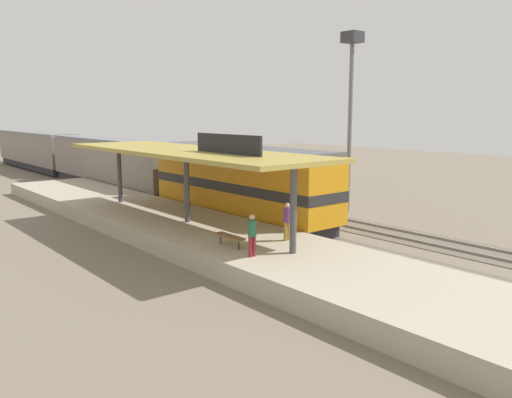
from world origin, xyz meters
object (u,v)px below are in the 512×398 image
object	(u,v)px
person_waiting	(287,220)
passenger_carriage_rear	(36,150)
person_walking	(186,193)
person_boarding	(252,233)
locomotive	(240,183)
platform_bench	(229,237)
light_mast	(351,84)
passenger_carriage_front	(112,163)

from	to	relation	value
person_waiting	passenger_carriage_rear	bearing A→B (deg)	85.90
person_walking	person_boarding	xyz separation A→B (m)	(-3.61, -10.57, 0.00)
locomotive	person_boarding	xyz separation A→B (m)	(-6.21, -8.76, -0.56)
locomotive	person_walking	world-z (taller)	locomotive
platform_bench	person_boarding	world-z (taller)	person_boarding
passenger_carriage_rear	light_mast	distance (m)	41.82
platform_bench	light_mast	xyz separation A→B (m)	(13.80, 5.13, 7.05)
platform_bench	person_walking	xyz separation A→B (m)	(3.39, 8.78, 0.51)
passenger_carriage_front	person_waiting	bearing A→B (deg)	-97.39
platform_bench	person_boarding	xyz separation A→B (m)	(-0.21, -1.79, 0.51)
locomotive	platform_bench	bearing A→B (deg)	-130.72
passenger_carriage_front	person_walking	world-z (taller)	passenger_carriage_front
light_mast	person_walking	bearing A→B (deg)	160.67
platform_bench	person_walking	distance (m)	9.43
person_boarding	platform_bench	bearing A→B (deg)	83.16
light_mast	person_waiting	world-z (taller)	light_mast
passenger_carriage_front	person_waiting	distance (m)	25.94
locomotive	person_boarding	distance (m)	10.75
locomotive	person_waiting	distance (m)	8.42
passenger_carriage_rear	person_waiting	bearing A→B (deg)	-94.10
person_walking	passenger_carriage_front	bearing A→B (deg)	80.84
passenger_carriage_rear	light_mast	size ratio (longest dim) A/B	1.71
platform_bench	passenger_carriage_rear	size ratio (longest dim) A/B	0.08
light_mast	person_boarding	bearing A→B (deg)	-153.72
person_walking	passenger_carriage_rear	bearing A→B (deg)	85.96
locomotive	person_walking	xyz separation A→B (m)	(-2.61, 1.81, -0.56)
person_walking	person_boarding	size ratio (longest dim) A/B	1.00
passenger_carriage_rear	locomotive	bearing A→B (deg)	-90.00
locomotive	passenger_carriage_rear	xyz separation A→B (m)	(0.00, 38.80, -0.10)
passenger_carriage_front	light_mast	world-z (taller)	light_mast
person_waiting	locomotive	bearing A→B (deg)	66.63
passenger_carriage_rear	platform_bench	bearing A→B (deg)	-97.47
person_walking	platform_bench	bearing A→B (deg)	-111.11
platform_bench	person_waiting	xyz separation A→B (m)	(2.67, -0.75, 0.51)
locomotive	light_mast	world-z (taller)	light_mast
passenger_carriage_rear	passenger_carriage_front	bearing A→B (deg)	-90.00
light_mast	passenger_carriage_rear	bearing A→B (deg)	100.87
platform_bench	passenger_carriage_rear	distance (m)	46.17
light_mast	passenger_carriage_front	bearing A→B (deg)	111.46
passenger_carriage_front	passenger_carriage_rear	world-z (taller)	same
passenger_carriage_rear	person_boarding	world-z (taller)	passenger_carriage_rear
light_mast	locomotive	bearing A→B (deg)	166.74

